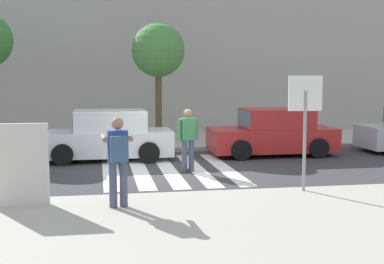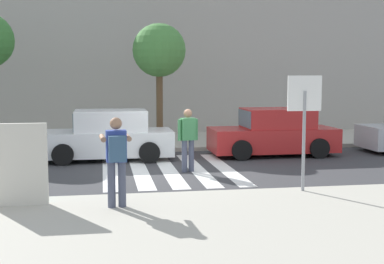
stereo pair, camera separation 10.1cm
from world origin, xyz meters
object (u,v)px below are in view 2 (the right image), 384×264
at_px(photographer_with_backpack, 116,154).
at_px(street_tree_center, 159,51).
at_px(stop_sign, 304,107).
at_px(parked_car_white, 108,137).
at_px(parked_car_red, 274,133).
at_px(advertising_board, 18,165).
at_px(pedestrian_crossing, 188,137).

relative_size(photographer_with_backpack, street_tree_center, 0.40).
bearing_deg(stop_sign, parked_car_white, 125.39).
bearing_deg(parked_car_red, street_tree_center, 143.32).
distance_m(stop_sign, street_tree_center, 8.85).
height_order(street_tree_center, advertising_board, street_tree_center).
bearing_deg(advertising_board, photographer_with_backpack, -14.43).
bearing_deg(advertising_board, pedestrian_crossing, 43.45).
height_order(parked_car_red, advertising_board, advertising_board).
relative_size(stop_sign, street_tree_center, 0.58).
relative_size(pedestrian_crossing, parked_car_white, 0.42).
distance_m(photographer_with_backpack, pedestrian_crossing, 4.66).
bearing_deg(street_tree_center, parked_car_red, -36.68).
bearing_deg(pedestrian_crossing, advertising_board, -136.55).
relative_size(parked_car_white, parked_car_red, 1.00).
distance_m(pedestrian_crossing, parked_car_red, 4.10).
xyz_separation_m(stop_sign, pedestrian_crossing, (-2.00, 3.37, -0.99)).
xyz_separation_m(pedestrian_crossing, parked_car_white, (-2.15, 2.47, -0.25)).
xyz_separation_m(stop_sign, parked_car_red, (1.26, 5.83, -1.24)).
xyz_separation_m(stop_sign, photographer_with_backpack, (-4.04, -0.82, -0.80)).
height_order(photographer_with_backpack, advertising_board, photographer_with_backpack).
height_order(pedestrian_crossing, parked_car_white, pedestrian_crossing).
bearing_deg(pedestrian_crossing, photographer_with_backpack, -116.03).
distance_m(photographer_with_backpack, parked_car_white, 6.66).
height_order(parked_car_white, advertising_board, advertising_board).
distance_m(photographer_with_backpack, advertising_board, 1.94).
relative_size(stop_sign, parked_car_white, 0.61).
bearing_deg(stop_sign, advertising_board, -176.75).
distance_m(stop_sign, parked_car_red, 6.10).
bearing_deg(stop_sign, photographer_with_backpack, -168.59).
xyz_separation_m(pedestrian_crossing, advertising_board, (-3.91, -3.70, -0.03)).
bearing_deg(parked_car_red, pedestrian_crossing, -142.90).
xyz_separation_m(pedestrian_crossing, street_tree_center, (-0.23, 5.06, 2.50)).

